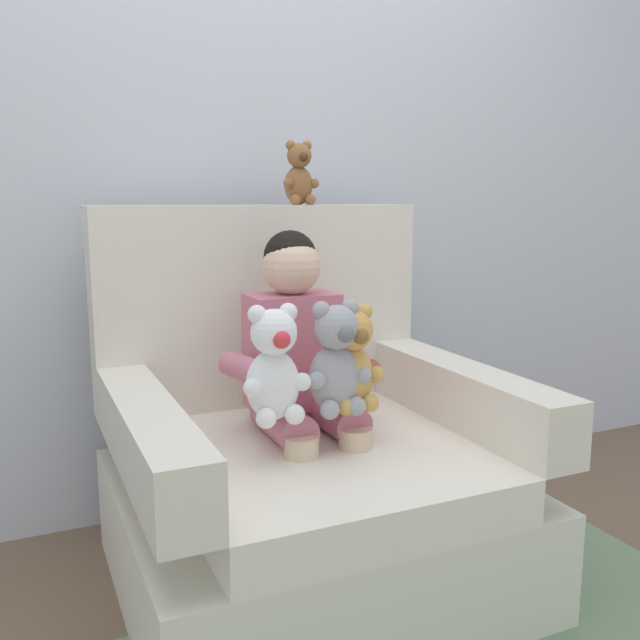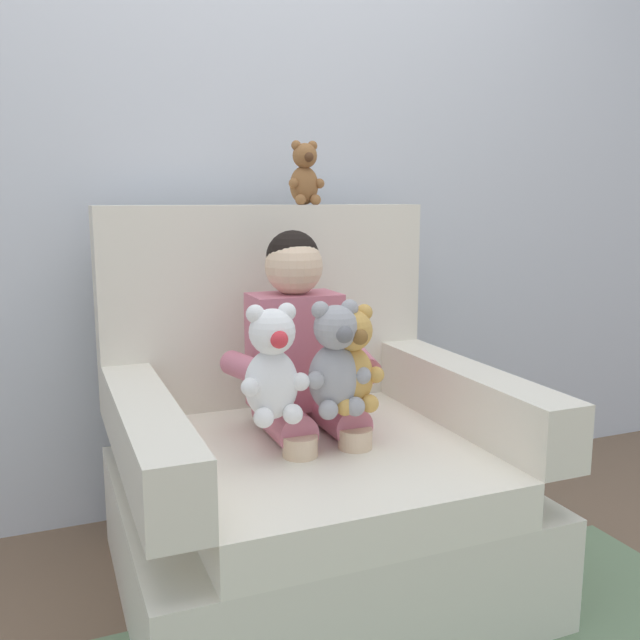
% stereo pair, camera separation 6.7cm
% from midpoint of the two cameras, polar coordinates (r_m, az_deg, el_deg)
% --- Properties ---
extents(ground_plane, '(8.00, 8.00, 0.00)m').
position_cam_midpoint_polar(ground_plane, '(2.16, -1.51, -20.85)').
color(ground_plane, brown).
extents(back_wall, '(6.00, 0.10, 2.60)m').
position_cam_midpoint_polar(back_wall, '(2.51, -7.97, 14.31)').
color(back_wall, silver).
rests_on(back_wall, ground).
extents(armchair, '(1.07, 0.99, 1.09)m').
position_cam_midpoint_polar(armchair, '(2.06, -2.20, -12.32)').
color(armchair, silver).
rests_on(armchair, ground).
extents(seated_child, '(0.45, 0.39, 0.82)m').
position_cam_midpoint_polar(seated_child, '(1.99, -2.60, -3.32)').
color(seated_child, '#C66B7F').
rests_on(seated_child, armchair).
extents(plush_grey, '(0.18, 0.15, 0.30)m').
position_cam_midpoint_polar(plush_grey, '(1.81, 0.27, -3.41)').
color(plush_grey, '#9E9EA3').
rests_on(plush_grey, armchair).
extents(plush_white, '(0.18, 0.15, 0.30)m').
position_cam_midpoint_polar(plush_white, '(1.75, -4.95, -3.92)').
color(plush_white, white).
rests_on(plush_white, armchair).
extents(plush_honey, '(0.17, 0.14, 0.29)m').
position_cam_midpoint_polar(plush_honey, '(1.84, 1.56, -3.43)').
color(plush_honey, gold).
rests_on(plush_honey, armchair).
extents(plush_brown_on_backrest, '(0.12, 0.10, 0.21)m').
position_cam_midpoint_polar(plush_brown_on_backrest, '(2.29, -2.60, 11.88)').
color(plush_brown_on_backrest, brown).
rests_on(plush_brown_on_backrest, armchair).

